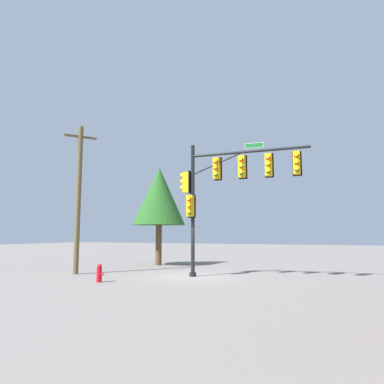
{
  "coord_description": "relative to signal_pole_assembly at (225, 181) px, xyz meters",
  "views": [
    {
      "loc": [
        7.59,
        -17.23,
        2.18
      ],
      "look_at": [
        0.16,
        -0.46,
        4.34
      ],
      "focal_mm": 33.43,
      "sensor_mm": 36.0,
      "label": 1
    }
  ],
  "objects": [
    {
      "name": "signal_pole_assembly",
      "position": [
        0.0,
        0.0,
        0.0
      ],
      "size": [
        6.72,
        1.17,
        6.93
      ],
      "color": "black",
      "rests_on": "ground_plane"
    },
    {
      "name": "tree_near",
      "position": [
        -6.75,
        5.15,
        -0.01
      ],
      "size": [
        3.74,
        3.74,
        6.99
      ],
      "color": "brown",
      "rests_on": "ground_plane"
    },
    {
      "name": "ground_plane",
      "position": [
        -1.82,
        -0.02,
        -4.89
      ],
      "size": [
        120.0,
        120.0,
        0.0
      ],
      "primitive_type": "plane",
      "color": "slate"
    },
    {
      "name": "fire_hydrant",
      "position": [
        -4.83,
        -3.79,
        -4.48
      ],
      "size": [
        0.33,
        0.24,
        0.83
      ],
      "color": "red",
      "rests_on": "ground_plane"
    },
    {
      "name": "utility_pole",
      "position": [
        -8.12,
        -1.65,
        -0.61
      ],
      "size": [
        1.18,
        1.51,
        8.3
      ],
      "color": "brown",
      "rests_on": "ground_plane"
    }
  ]
}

